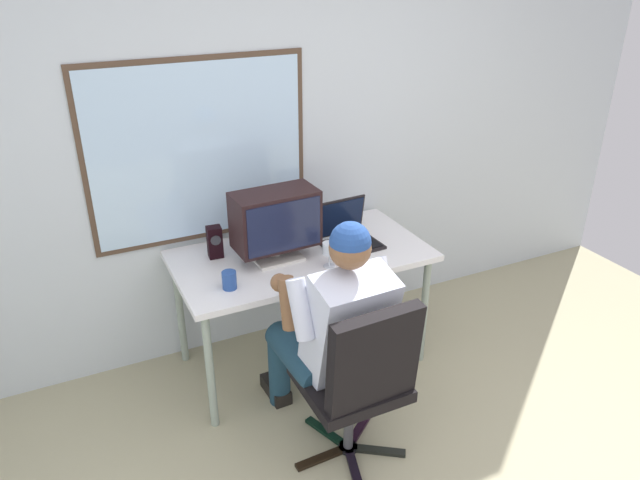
% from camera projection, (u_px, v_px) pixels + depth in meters
% --- Properties ---
extents(wall_rear, '(5.37, 0.08, 2.84)m').
position_uv_depth(wall_rear, '(291.00, 119.00, 3.58)').
color(wall_rear, silver).
rests_on(wall_rear, ground).
extents(desk, '(1.46, 0.77, 0.75)m').
position_uv_depth(desk, '(301.00, 263.00, 3.48)').
color(desk, gray).
rests_on(desk, ground).
extents(office_chair, '(0.55, 0.58, 0.95)m').
position_uv_depth(office_chair, '(361.00, 376.00, 2.79)').
color(office_chair, black).
rests_on(office_chair, ground).
extents(person_seated, '(0.54, 0.83, 1.27)m').
position_uv_depth(person_seated, '(334.00, 326.00, 2.95)').
color(person_seated, '#1A3749').
rests_on(person_seated, ground).
extents(crt_monitor, '(0.48, 0.26, 0.40)m').
position_uv_depth(crt_monitor, '(276.00, 220.00, 3.29)').
color(crt_monitor, beige).
rests_on(crt_monitor, desk).
extents(laptop, '(0.34, 0.31, 0.25)m').
position_uv_depth(laptop, '(347.00, 232.00, 3.56)').
color(laptop, black).
rests_on(laptop, desk).
extents(wine_glass, '(0.08, 0.08, 0.14)m').
position_uv_depth(wine_glass, '(329.00, 250.00, 3.27)').
color(wine_glass, silver).
rests_on(wine_glass, desk).
extents(desk_speaker, '(0.09, 0.08, 0.18)m').
position_uv_depth(desk_speaker, '(215.00, 242.00, 3.38)').
color(desk_speaker, black).
rests_on(desk_speaker, desk).
extents(coffee_mug, '(0.08, 0.08, 0.10)m').
position_uv_depth(coffee_mug, '(229.00, 280.00, 3.08)').
color(coffee_mug, navy).
rests_on(coffee_mug, desk).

